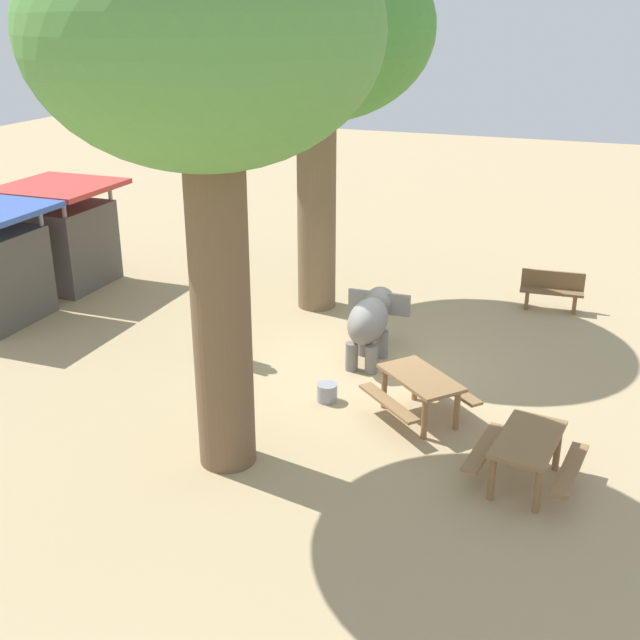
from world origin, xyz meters
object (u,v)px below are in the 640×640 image
picnic_table_near (527,449)px  feed_bucket (327,392)px  elephant (371,320)px  shade_tree_secondary (316,35)px  shade_tree_main (208,46)px  wooden_bench (552,290)px  person_handler (224,315)px  market_stall_red (65,240)px  picnic_table_far (420,387)px

picnic_table_near → feed_bucket: picnic_table_near is taller
elephant → shade_tree_secondary: shade_tree_secondary is taller
shade_tree_secondary → picnic_table_near: size_ratio=4.73×
shade_tree_main → shade_tree_secondary: shade_tree_secondary is taller
wooden_bench → elephant: bearing=50.0°
person_handler → wooden_bench: size_ratio=1.14×
shade_tree_main → market_stall_red: 10.72m
shade_tree_main → shade_tree_secondary: 6.84m
feed_bucket → shade_tree_main: bearing=162.2°
picnic_table_near → elephant: bearing=-127.6°
elephant → wooden_bench: 5.14m
shade_tree_secondary → picnic_table_near: (-5.85, -5.43, -5.34)m
shade_tree_main → feed_bucket: bearing=-17.8°
wooden_bench → shade_tree_main: bearing=61.1°
feed_bucket → picnic_table_far: bearing=-91.4°
shade_tree_main → elephant: bearing=-12.4°
shade_tree_main → shade_tree_secondary: (6.75, 1.11, -0.08)m
shade_tree_main → shade_tree_secondary: size_ratio=1.00×
person_handler → shade_tree_main: shade_tree_main is taller
elephant → picnic_table_near: bearing=-135.8°
shade_tree_main → picnic_table_near: 7.00m
person_handler → market_stall_red: market_stall_red is taller
feed_bucket → shade_tree_secondary: bearing=23.0°
picnic_table_far → market_stall_red: bearing=21.0°
wooden_bench → market_stall_red: size_ratio=0.56×
shade_tree_secondary → picnic_table_far: 7.79m
elephant → market_stall_red: market_stall_red is taller
shade_tree_main → feed_bucket: size_ratio=21.96×
elephant → person_handler: size_ratio=1.15×
shade_tree_secondary → market_stall_red: size_ratio=3.15×
elephant → market_stall_red: 8.55m
person_handler → feed_bucket: bearing=-37.7°
market_stall_red → feed_bucket: market_stall_red is taller
person_handler → market_stall_red: size_ratio=0.64×
elephant → picnic_table_far: elephant is taller
picnic_table_near → feed_bucket: bearing=-104.6°
elephant → wooden_bench: (4.12, -3.06, -0.36)m
shade_tree_secondary → market_stall_red: (-0.75, 6.33, -4.79)m
person_handler → picnic_table_near: bearing=-38.4°
picnic_table_near → shade_tree_main: bearing=-70.8°
wooden_bench → market_stall_red: bearing=8.5°
person_handler → feed_bucket: person_handler is taller
person_handler → shade_tree_main: size_ratio=0.20×
shade_tree_main → person_handler: bearing=27.5°
person_handler → shade_tree_main: bearing=-79.2°
shade_tree_secondary → wooden_bench: (1.67, -5.10, -5.46)m
elephant → shade_tree_main: 6.79m
person_handler → shade_tree_secondary: shade_tree_secondary is taller
shade_tree_secondary → picnic_table_far: shade_tree_secondary is taller
shade_tree_main → shade_tree_secondary: bearing=9.3°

